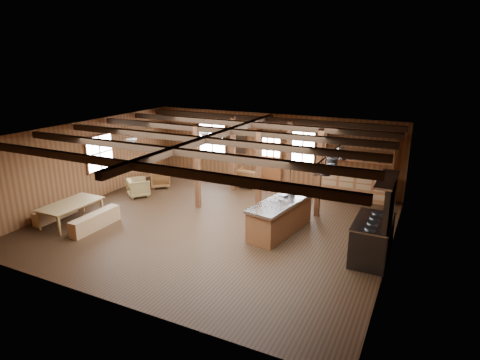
% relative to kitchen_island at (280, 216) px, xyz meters
% --- Properties ---
extents(room, '(10.04, 9.04, 2.84)m').
position_rel_kitchen_island_xyz_m(room, '(-1.98, -0.33, 0.92)').
color(room, black).
rests_on(room, ground).
extents(ceiling_joists, '(9.80, 8.82, 0.18)m').
position_rel_kitchen_island_xyz_m(ceiling_joists, '(-1.98, -0.15, 2.20)').
color(ceiling_joists, black).
rests_on(ceiling_joists, ceiling).
extents(timber_posts, '(3.95, 2.35, 2.80)m').
position_rel_kitchen_island_xyz_m(timber_posts, '(-1.46, 1.75, 0.92)').
color(timber_posts, '#442113').
rests_on(timber_posts, floor).
extents(back_door, '(1.02, 0.08, 2.15)m').
position_rel_kitchen_island_xyz_m(back_door, '(-1.98, 4.12, 0.40)').
color(back_door, brown).
rests_on(back_door, floor).
extents(window_back_left, '(1.32, 0.06, 1.32)m').
position_rel_kitchen_island_xyz_m(window_back_left, '(-4.58, 4.13, 1.12)').
color(window_back_left, white).
rests_on(window_back_left, wall_back).
extents(window_back_right, '(1.02, 0.06, 1.32)m').
position_rel_kitchen_island_xyz_m(window_back_right, '(-0.68, 4.13, 1.12)').
color(window_back_right, white).
rests_on(window_back_right, wall_back).
extents(window_left, '(0.14, 1.24, 1.32)m').
position_rel_kitchen_island_xyz_m(window_left, '(-6.94, 0.17, 1.12)').
color(window_left, white).
rests_on(window_left, wall_back).
extents(notice_boards, '(1.08, 0.03, 0.90)m').
position_rel_kitchen_island_xyz_m(notice_boards, '(-3.48, 4.13, 1.16)').
color(notice_boards, silver).
rests_on(notice_boards, wall_back).
extents(back_counter, '(2.55, 0.60, 2.45)m').
position_rel_kitchen_island_xyz_m(back_counter, '(1.42, 3.87, 0.12)').
color(back_counter, brown).
rests_on(back_counter, floor).
extents(pendant_lamps, '(1.86, 2.36, 0.66)m').
position_rel_kitchen_island_xyz_m(pendant_lamps, '(-4.23, 0.67, 1.77)').
color(pendant_lamps, '#2F2F32').
rests_on(pendant_lamps, ceiling).
extents(pot_rack, '(0.43, 3.00, 0.45)m').
position_rel_kitchen_island_xyz_m(pot_rack, '(1.38, -0.05, 1.80)').
color(pot_rack, '#2F2F32').
rests_on(pot_rack, ceiling).
extents(kitchen_island, '(1.26, 2.61, 1.20)m').
position_rel_kitchen_island_xyz_m(kitchen_island, '(0.00, 0.00, 0.00)').
color(kitchen_island, brown).
rests_on(kitchen_island, floor).
extents(step_stool, '(0.52, 0.45, 0.39)m').
position_rel_kitchen_island_xyz_m(step_stool, '(-0.83, 0.78, -0.29)').
color(step_stool, '#966B44').
rests_on(step_stool, floor).
extents(commercial_range, '(0.89, 1.73, 2.14)m').
position_rel_kitchen_island_xyz_m(commercial_range, '(2.66, -0.51, 0.20)').
color(commercial_range, '#2F2F32').
rests_on(commercial_range, floor).
extents(dining_table, '(1.03, 1.83, 0.64)m').
position_rel_kitchen_island_xyz_m(dining_table, '(-5.88, -2.18, -0.16)').
color(dining_table, olive).
rests_on(dining_table, floor).
extents(bench_wall, '(0.28, 1.49, 0.41)m').
position_rel_kitchen_island_xyz_m(bench_wall, '(-6.63, -2.18, -0.27)').
color(bench_wall, '#966B44').
rests_on(bench_wall, floor).
extents(bench_aisle, '(0.32, 1.73, 0.47)m').
position_rel_kitchen_island_xyz_m(bench_aisle, '(-4.97, -2.18, -0.24)').
color(bench_aisle, '#966B44').
rests_on(bench_aisle, floor).
extents(armchair_a, '(1.02, 1.02, 0.67)m').
position_rel_kitchen_island_xyz_m(armchair_a, '(-5.68, 1.92, -0.14)').
color(armchair_a, brown).
rests_on(armchair_a, floor).
extents(armchair_b, '(0.79, 0.81, 0.73)m').
position_rel_kitchen_island_xyz_m(armchair_b, '(-2.58, 3.47, -0.11)').
color(armchair_b, brown).
rests_on(armchair_b, floor).
extents(armchair_c, '(1.00, 1.00, 0.66)m').
position_rel_kitchen_island_xyz_m(armchair_c, '(-5.72, 0.68, -0.15)').
color(armchair_c, olive).
rests_on(armchair_c, floor).
extents(counter_pot, '(0.32, 0.32, 0.19)m').
position_rel_kitchen_island_xyz_m(counter_pot, '(0.03, 0.71, 0.56)').
color(counter_pot, silver).
rests_on(counter_pot, kitchen_island).
extents(bowl, '(0.35, 0.35, 0.07)m').
position_rel_kitchen_island_xyz_m(bowl, '(-0.08, 0.43, 0.50)').
color(bowl, silver).
rests_on(bowl, kitchen_island).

